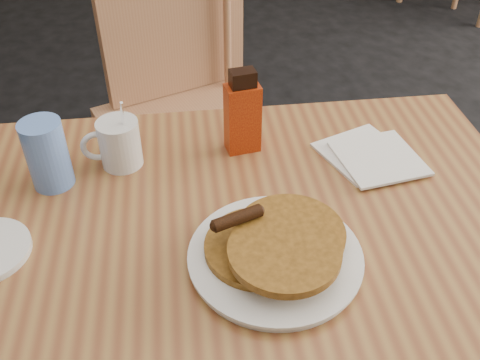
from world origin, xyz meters
The scene contains 7 objects.
main_table centered at (0.05, 0.03, 0.71)m, with size 1.22×0.88×0.75m.
chair_main_far centered at (0.03, 0.81, 0.62)m, with size 0.59×0.59×1.04m.
pancake_plate centered at (0.08, -0.09, 0.77)m, with size 0.29×0.29×0.09m.
coffee_mug centered at (-0.16, 0.24, 0.80)m, with size 0.12×0.08×0.16m.
syrup_bottle centered at (0.10, 0.24, 0.84)m, with size 0.07×0.05×0.18m.
napkin_stack centered at (0.35, 0.14, 0.76)m, with size 0.21×0.22×0.01m.
blue_tumbler centered at (-0.29, 0.20, 0.82)m, with size 0.08×0.08×0.14m, color #5981D1.
Camera 1 is at (-0.11, -0.67, 1.42)m, focal length 40.00 mm.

